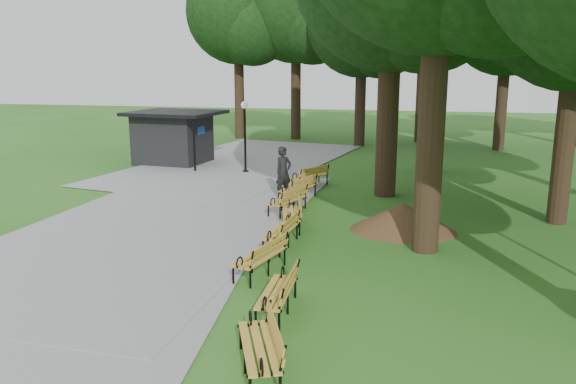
% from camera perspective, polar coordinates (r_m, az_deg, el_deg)
% --- Properties ---
extents(ground, '(100.00, 100.00, 0.00)m').
position_cam_1_polar(ground, '(14.35, -3.26, -6.98)').
color(ground, '#26631C').
rests_on(ground, ground).
extents(path, '(12.00, 38.00, 0.06)m').
position_cam_1_polar(path, '(18.41, -12.70, -2.75)').
color(path, gray).
rests_on(path, ground).
extents(person, '(0.79, 0.83, 1.91)m').
position_cam_1_polar(person, '(20.90, -0.46, 1.97)').
color(person, black).
rests_on(person, ground).
extents(kiosk, '(4.52, 4.04, 2.60)m').
position_cam_1_polar(kiosk, '(28.97, -11.45, 5.39)').
color(kiosk, black).
rests_on(kiosk, ground).
extents(lamp_post, '(0.32, 0.32, 3.22)m').
position_cam_1_polar(lamp_post, '(25.78, -4.34, 7.00)').
color(lamp_post, black).
rests_on(lamp_post, ground).
extents(dirt_mound, '(2.63, 2.63, 0.85)m').
position_cam_1_polar(dirt_mound, '(17.15, 11.46, -2.46)').
color(dirt_mound, '#47301C').
rests_on(dirt_mound, ground).
extents(bench_0, '(1.31, 2.00, 0.88)m').
position_cam_1_polar(bench_0, '(9.36, -2.95, -15.21)').
color(bench_0, gold).
rests_on(bench_0, ground).
extents(bench_1, '(0.70, 1.92, 0.88)m').
position_cam_1_polar(bench_1, '(11.36, -1.13, -9.99)').
color(bench_1, gold).
rests_on(bench_1, ground).
extents(bench_2, '(1.08, 2.00, 0.88)m').
position_cam_1_polar(bench_2, '(13.36, -2.82, -6.48)').
color(bench_2, gold).
rests_on(bench_2, ground).
extents(bench_3, '(0.76, 1.94, 0.88)m').
position_cam_1_polar(bench_3, '(15.32, -0.73, -3.96)').
color(bench_3, gold).
rests_on(bench_3, ground).
extents(bench_4, '(1.07, 2.00, 0.88)m').
position_cam_1_polar(bench_4, '(17.12, 0.34, -2.17)').
color(bench_4, gold).
rests_on(bench_4, ground).
extents(bench_5, '(1.19, 2.00, 0.88)m').
position_cam_1_polar(bench_5, '(18.80, -0.07, -0.83)').
color(bench_5, gold).
rests_on(bench_5, ground).
extents(bench_6, '(1.29, 2.00, 0.88)m').
position_cam_1_polar(bench_6, '(20.64, 1.02, 0.38)').
color(bench_6, gold).
rests_on(bench_6, ground).
extents(bench_7, '(1.53, 1.96, 0.88)m').
position_cam_1_polar(bench_7, '(22.89, 2.18, 1.59)').
color(bench_7, gold).
rests_on(bench_7, ground).
extents(tree_backdrop, '(37.30, 10.28, 16.46)m').
position_cam_1_polar(tree_backdrop, '(36.27, 18.85, 17.36)').
color(tree_backdrop, black).
rests_on(tree_backdrop, ground).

